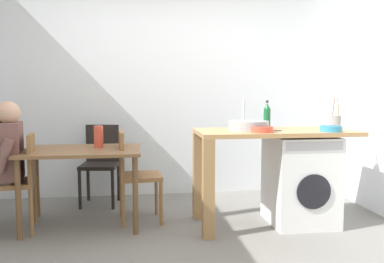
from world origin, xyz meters
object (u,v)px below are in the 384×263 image
(seated_person, at_px, (0,160))
(colander, at_px, (331,128))
(dining_table, at_px, (82,159))
(chair_opposite, at_px, (133,171))
(chair_spare_by_wall, at_px, (101,160))
(utensil_crock, at_px, (335,122))
(washing_machine, at_px, (300,180))
(bottle_tall_green, at_px, (267,116))
(mixing_bowl, at_px, (262,129))
(vase, at_px, (99,137))
(chair_person_seat, at_px, (20,177))

(seated_person, height_order, colander, seated_person)
(dining_table, distance_m, chair_opposite, 0.50)
(chair_spare_by_wall, distance_m, utensil_crock, 2.58)
(chair_spare_by_wall, xyz_separation_m, seated_person, (-0.82, -0.89, 0.16))
(washing_machine, height_order, bottle_tall_green, bottle_tall_green)
(mixing_bowl, bearing_deg, utensil_crock, 16.87)
(chair_opposite, xyz_separation_m, colander, (1.80, -0.49, 0.44))
(chair_spare_by_wall, bearing_deg, utensil_crock, 165.92)
(mixing_bowl, xyz_separation_m, utensil_crock, (0.82, 0.25, 0.04))
(mixing_bowl, bearing_deg, chair_opposite, 157.86)
(seated_person, bearing_deg, bottle_tall_green, -98.57)
(seated_person, xyz_separation_m, bottle_tall_green, (2.48, -0.03, 0.38))
(dining_table, xyz_separation_m, mixing_bowl, (1.63, -0.43, 0.31))
(dining_table, bearing_deg, vase, 33.69)
(bottle_tall_green, height_order, colander, bottle_tall_green)
(vase, bearing_deg, mixing_bowl, -19.53)
(dining_table, relative_size, colander, 5.50)
(seated_person, xyz_separation_m, colander, (2.98, -0.33, 0.28))
(washing_machine, height_order, vase, vase)
(washing_machine, bearing_deg, chair_person_seat, 176.98)
(seated_person, relative_size, vase, 5.66)
(chair_person_seat, xyz_separation_m, chair_opposite, (1.02, 0.13, 0.00))
(dining_table, distance_m, chair_person_seat, 0.57)
(dining_table, relative_size, utensil_crock, 3.67)
(utensil_crock, bearing_deg, chair_opposite, 173.63)
(dining_table, xyz_separation_m, chair_opposite, (0.48, 0.04, -0.14))
(colander, bearing_deg, bottle_tall_green, 149.06)
(dining_table, distance_m, mixing_bowl, 1.72)
(chair_person_seat, xyz_separation_m, washing_machine, (2.64, -0.14, -0.08))
(bottle_tall_green, distance_m, vase, 1.65)
(chair_opposite, bearing_deg, bottle_tall_green, 77.72)
(vase, bearing_deg, seated_person, -166.10)
(seated_person, height_order, vase, seated_person)
(vase, bearing_deg, washing_machine, -9.62)
(mixing_bowl, height_order, utensil_crock, utensil_crock)
(washing_machine, bearing_deg, colander, -49.26)
(washing_machine, xyz_separation_m, colander, (0.19, -0.22, 0.52))
(mixing_bowl, relative_size, vase, 0.93)
(washing_machine, bearing_deg, dining_table, 173.75)
(chair_opposite, bearing_deg, washing_machine, 76.34)
(seated_person, distance_m, washing_machine, 2.81)
(washing_machine, distance_m, utensil_crock, 0.67)
(colander, bearing_deg, chair_spare_by_wall, 150.63)
(washing_machine, distance_m, bottle_tall_green, 0.70)
(washing_machine, bearing_deg, chair_opposite, 170.38)
(chair_spare_by_wall, bearing_deg, washing_machine, 161.11)
(utensil_crock, bearing_deg, dining_table, 175.89)
(utensil_crock, distance_m, colander, 0.33)
(chair_opposite, relative_size, colander, 4.50)
(dining_table, xyz_separation_m, washing_machine, (2.09, -0.23, -0.21))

